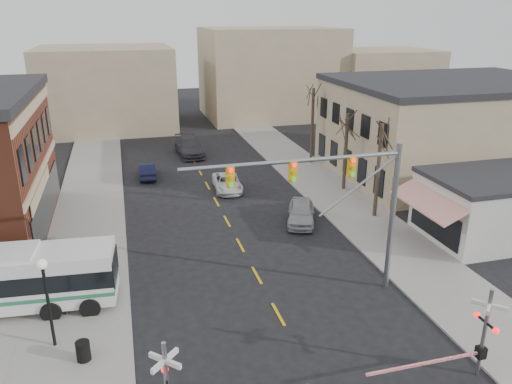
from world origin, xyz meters
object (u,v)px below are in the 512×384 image
at_px(traffic_signal_mast, 341,191).
at_px(pedestrian_near, 65,298).
at_px(pedestrian_far, 66,271).
at_px(trash_bin, 83,351).
at_px(car_c, 227,183).
at_px(car_b, 147,170).
at_px(rr_crossing_east, 475,336).
at_px(street_lamp, 45,285).
at_px(car_a, 301,212).
at_px(car_d, 189,147).

distance_m(traffic_signal_mast, pedestrian_near, 14.43).
bearing_deg(pedestrian_far, trash_bin, -137.22).
bearing_deg(car_c, trash_bin, -113.90).
height_order(traffic_signal_mast, car_b, traffic_signal_mast).
distance_m(rr_crossing_east, car_b, 31.90).
height_order(trash_bin, car_b, car_b).
height_order(car_b, pedestrian_far, pedestrian_far).
xyz_separation_m(traffic_signal_mast, street_lamp, (-13.80, -0.85, -2.63)).
xyz_separation_m(traffic_signal_mast, pedestrian_near, (-13.49, 1.67, -4.83)).
bearing_deg(traffic_signal_mast, street_lamp, -176.48).
relative_size(car_a, car_b, 1.12).
relative_size(rr_crossing_east, pedestrian_far, 3.07).
height_order(car_c, pedestrian_far, pedestrian_far).
relative_size(trash_bin, car_b, 0.22).
distance_m(car_b, pedestrian_near, 21.62).
relative_size(car_b, car_d, 0.68).
distance_m(traffic_signal_mast, trash_bin, 13.73).
bearing_deg(car_b, pedestrian_far, 75.29).
bearing_deg(street_lamp, car_c, 57.26).
relative_size(traffic_signal_mast, rr_crossing_east, 1.96).
relative_size(street_lamp, car_d, 0.71).
bearing_deg(street_lamp, rr_crossing_east, -21.37).
relative_size(rr_crossing_east, car_b, 1.38).
distance_m(traffic_signal_mast, car_c, 18.30).
bearing_deg(pedestrian_far, car_b, 16.63).
xyz_separation_m(rr_crossing_east, car_a, (-1.15, 16.73, -1.19)).
distance_m(street_lamp, pedestrian_near, 3.36).
bearing_deg(car_a, street_lamp, -125.26).
bearing_deg(trash_bin, pedestrian_far, 99.81).
bearing_deg(car_c, car_a, -61.80).
distance_m(rr_crossing_east, car_c, 25.22).
relative_size(rr_crossing_east, car_a, 1.23).
distance_m(traffic_signal_mast, car_a, 10.79).
distance_m(trash_bin, car_d, 32.59).
relative_size(street_lamp, pedestrian_far, 2.33).
relative_size(traffic_signal_mast, street_lamp, 2.59).
bearing_deg(car_d, car_c, -85.16).
height_order(traffic_signal_mast, car_a, traffic_signal_mast).
xyz_separation_m(street_lamp, trash_bin, (1.31, -1.38, -2.60)).
distance_m(trash_bin, pedestrian_far, 6.64).
height_order(trash_bin, car_d, car_d).
bearing_deg(car_a, pedestrian_far, -140.36).
relative_size(car_d, pedestrian_near, 3.55).
height_order(car_b, car_d, car_d).
bearing_deg(pedestrian_far, rr_crossing_east, -92.43).
height_order(traffic_signal_mast, car_c, traffic_signal_mast).
bearing_deg(pedestrian_near, car_a, -79.15).
xyz_separation_m(rr_crossing_east, car_c, (-4.73, 24.74, -1.32)).
xyz_separation_m(car_c, pedestrian_far, (-11.58, -13.15, 0.38)).
relative_size(pedestrian_near, pedestrian_far, 0.92).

